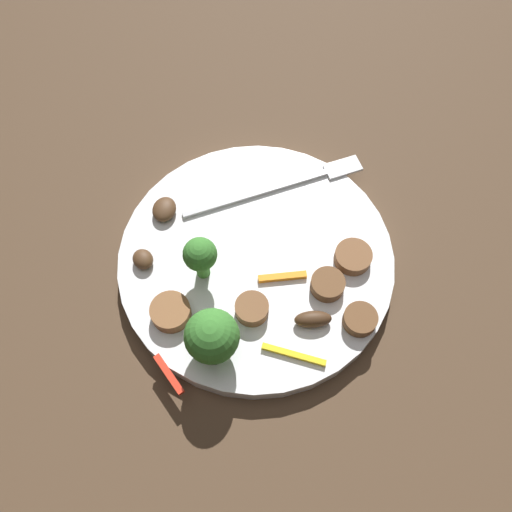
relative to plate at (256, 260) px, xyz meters
name	(u,v)px	position (x,y,z in m)	size (l,w,h in m)	color
ground_plane	(256,264)	(0.00, 0.00, -0.01)	(1.40, 1.40, 0.00)	#4C3826
plate	(256,260)	(0.00, 0.00, 0.00)	(0.25, 0.25, 0.02)	white
fork	(287,184)	(0.04, 0.07, 0.01)	(0.18, 0.04, 0.00)	silver
broccoli_floret_0	(200,256)	(-0.05, -0.01, 0.04)	(0.03, 0.03, 0.05)	#408630
broccoli_floret_1	(212,336)	(-0.05, -0.08, 0.04)	(0.04, 0.04, 0.05)	#408630
sausage_slice_0	(360,319)	(0.07, -0.08, 0.01)	(0.03, 0.03, 0.01)	brown
sausage_slice_1	(252,309)	(-0.01, -0.05, 0.02)	(0.03, 0.03, 0.01)	brown
sausage_slice_2	(328,284)	(0.06, -0.04, 0.01)	(0.03, 0.03, 0.01)	brown
sausage_slice_3	(353,257)	(0.08, -0.02, 0.01)	(0.03, 0.03, 0.01)	brown
sausage_slice_4	(171,312)	(-0.08, -0.04, 0.02)	(0.03, 0.03, 0.01)	brown
mushroom_0	(143,259)	(-0.10, 0.01, 0.01)	(0.02, 0.02, 0.01)	#4C331E
mushroom_1	(164,209)	(-0.08, 0.06, 0.01)	(0.03, 0.02, 0.01)	#4C331E
mushroom_2	(313,319)	(0.04, -0.07, 0.02)	(0.03, 0.01, 0.01)	#422B19
pepper_strip_0	(294,355)	(0.01, -0.10, 0.01)	(0.05, 0.00, 0.00)	yellow
pepper_strip_2	(282,277)	(0.02, -0.03, 0.01)	(0.04, 0.01, 0.00)	orange
pepper_strip_3	(169,374)	(-0.09, -0.09, 0.01)	(0.04, 0.01, 0.00)	red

